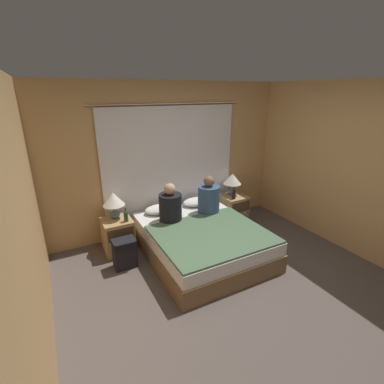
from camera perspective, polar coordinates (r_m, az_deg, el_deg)
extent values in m
plane|color=#564C47|center=(3.71, 9.54, -19.30)|extent=(16.00, 16.00, 0.00)
cube|color=tan|center=(4.76, -4.49, 6.79)|extent=(4.25, 0.06, 2.50)
cube|color=tan|center=(2.49, -31.05, -8.98)|extent=(0.06, 4.12, 2.50)
cube|color=tan|center=(4.64, 31.61, 3.50)|extent=(0.06, 4.12, 2.50)
cube|color=white|center=(4.75, -4.13, 4.40)|extent=(2.35, 0.02, 2.12)
cylinder|color=brown|center=(4.58, -4.48, 17.51)|extent=(2.55, 0.02, 0.02)
cube|color=brown|center=(4.28, 1.85, -10.95)|extent=(1.57, 1.93, 0.27)
cube|color=white|center=(4.17, 1.89, -8.26)|extent=(1.53, 1.89, 0.19)
cube|color=tan|center=(4.44, -14.92, -8.58)|extent=(0.43, 0.43, 0.52)
cube|color=#4C3823|center=(4.19, -14.34, -8.38)|extent=(0.38, 0.02, 0.19)
cube|color=tan|center=(5.25, 8.46, -3.46)|extent=(0.43, 0.43, 0.52)
cube|color=#4C3823|center=(5.04, 10.02, -3.01)|extent=(0.38, 0.02, 0.19)
ellipsoid|color=slate|center=(4.37, -15.53, -4.43)|extent=(0.15, 0.15, 0.12)
cylinder|color=#B2A893|center=(4.32, -15.66, -3.15)|extent=(0.02, 0.02, 0.09)
cone|color=white|center=(4.27, -15.84, -1.40)|extent=(0.32, 0.32, 0.19)
ellipsoid|color=slate|center=(5.19, 8.15, 0.09)|extent=(0.15, 0.15, 0.12)
cylinder|color=#B2A893|center=(5.16, 8.21, 1.19)|extent=(0.02, 0.02, 0.09)
cone|color=white|center=(5.11, 8.29, 2.71)|extent=(0.32, 0.32, 0.19)
ellipsoid|color=white|center=(4.58, -6.58, -3.50)|extent=(0.51, 0.34, 0.12)
ellipsoid|color=white|center=(4.85, 1.01, -2.00)|extent=(0.51, 0.34, 0.12)
cube|color=#4C6B4C|center=(3.90, 4.05, -8.63)|extent=(1.51, 1.29, 0.03)
cylinder|color=black|center=(4.22, -4.45, -3.27)|extent=(0.34, 0.34, 0.43)
sphere|color=tan|center=(4.11, -4.56, 0.61)|extent=(0.17, 0.17, 0.17)
cylinder|color=#38517A|center=(4.50, 3.44, -1.56)|extent=(0.35, 0.35, 0.45)
sphere|color=#846047|center=(4.40, 3.53, 2.22)|extent=(0.17, 0.17, 0.17)
cylinder|color=#2D4C28|center=(4.21, -13.39, -4.92)|extent=(0.07, 0.07, 0.15)
cylinder|color=#2D4C28|center=(4.17, -13.50, -3.59)|extent=(0.02, 0.02, 0.06)
cylinder|color=black|center=(4.99, 8.57, -0.54)|extent=(0.06, 0.06, 0.16)
cylinder|color=black|center=(4.95, 8.63, 0.65)|extent=(0.02, 0.02, 0.06)
cube|color=black|center=(4.07, -13.62, -12.08)|extent=(0.31, 0.21, 0.42)
cube|color=black|center=(3.96, -13.75, -10.12)|extent=(0.28, 0.22, 0.08)
cube|color=#333D56|center=(5.07, 10.81, -6.60)|extent=(0.29, 0.15, 0.19)
torus|color=#2B3449|center=(5.01, 10.91, -5.24)|extent=(0.22, 0.02, 0.22)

